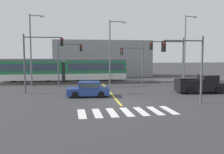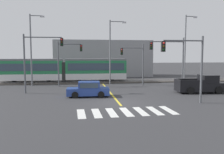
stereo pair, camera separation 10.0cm
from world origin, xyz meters
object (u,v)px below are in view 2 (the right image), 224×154
at_px(traffic_light_far_left, 67,57).
at_px(traffic_light_mid_left, 38,54).
at_px(traffic_light_near_right, 188,59).
at_px(street_lamp_east, 186,46).
at_px(sedan_crossing, 88,90).
at_px(traffic_light_far_right, 135,59).
at_px(street_lamp_west, 32,46).
at_px(street_lamp_centre, 112,48).
at_px(traffic_light_mid_right, 172,55).
at_px(pickup_truck, 202,85).
at_px(light_rail_tram, 64,69).

relative_size(traffic_light_far_left, traffic_light_mid_left, 0.92).
bearing_deg(traffic_light_near_right, street_lamp_east, 65.44).
bearing_deg(traffic_light_mid_left, sedan_crossing, -29.14).
distance_m(traffic_light_far_left, traffic_light_far_right, 9.27).
height_order(traffic_light_near_right, street_lamp_west, street_lamp_west).
bearing_deg(traffic_light_mid_left, street_lamp_centre, 36.33).
relative_size(traffic_light_near_right, traffic_light_mid_right, 0.93).
xyz_separation_m(pickup_truck, street_lamp_centre, (-8.88, 8.92, 4.28)).
bearing_deg(light_rail_tram, traffic_light_mid_right, -34.20).
bearing_deg(traffic_light_mid_right, traffic_light_far_left, 158.72).
height_order(pickup_truck, traffic_light_far_right, traffic_light_far_right).
bearing_deg(light_rail_tram, street_lamp_east, -9.06).
distance_m(traffic_light_near_right, street_lamp_centre, 14.95).
distance_m(traffic_light_far_right, street_lamp_east, 8.30).
height_order(traffic_light_near_right, traffic_light_mid_right, traffic_light_mid_right).
bearing_deg(traffic_light_mid_left, pickup_truck, -7.27).
height_order(pickup_truck, traffic_light_mid_right, traffic_light_mid_right).
bearing_deg(street_lamp_east, sedan_crossing, -147.27).
bearing_deg(traffic_light_mid_left, traffic_light_near_right, -28.86).
height_order(traffic_light_far_right, street_lamp_west, street_lamp_west).
relative_size(traffic_light_mid_right, street_lamp_west, 0.65).
xyz_separation_m(traffic_light_far_left, traffic_light_near_right, (10.82, -12.81, -0.08)).
bearing_deg(traffic_light_near_right, traffic_light_far_left, 130.19).
bearing_deg(traffic_light_mid_left, traffic_light_far_left, 61.85).
height_order(light_rail_tram, pickup_truck, light_rail_tram).
bearing_deg(traffic_light_far_right, traffic_light_mid_right, -54.51).
height_order(traffic_light_mid_left, street_lamp_centre, street_lamp_centre).
bearing_deg(light_rail_tram, traffic_light_near_right, -55.92).
distance_m(traffic_light_mid_right, street_lamp_centre, 9.01).
distance_m(traffic_light_far_left, traffic_light_mid_left, 6.01).
relative_size(pickup_truck, traffic_light_near_right, 0.95).
relative_size(light_rail_tram, pickup_truck, 3.36).
bearing_deg(traffic_light_near_right, traffic_light_mid_right, 77.30).
relative_size(sedan_crossing, street_lamp_centre, 0.47).
distance_m(traffic_light_far_left, street_lamp_west, 5.02).
bearing_deg(traffic_light_mid_left, traffic_light_mid_right, 1.41).
bearing_deg(traffic_light_far_right, street_lamp_east, 10.23).
relative_size(traffic_light_far_right, traffic_light_mid_right, 0.91).
distance_m(pickup_truck, traffic_light_mid_right, 4.90).
distance_m(traffic_light_near_right, traffic_light_mid_left, 15.59).
xyz_separation_m(traffic_light_far_right, traffic_light_mid_left, (-12.09, -5.06, 0.63)).
xyz_separation_m(pickup_truck, traffic_light_far_right, (-5.81, 7.35, 2.83)).
distance_m(pickup_truck, traffic_light_far_left, 17.15).
bearing_deg(street_lamp_west, traffic_light_near_right, -42.53).
height_order(sedan_crossing, traffic_light_mid_right, traffic_light_mid_right).
height_order(light_rail_tram, traffic_light_mid_right, traffic_light_mid_right).
xyz_separation_m(street_lamp_west, street_lamp_centre, (10.81, 0.00, -0.24)).
relative_size(sedan_crossing, traffic_light_far_left, 0.72).
bearing_deg(traffic_light_mid_left, light_rail_tram, 76.53).
height_order(traffic_light_far_right, street_lamp_centre, street_lamp_centre).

